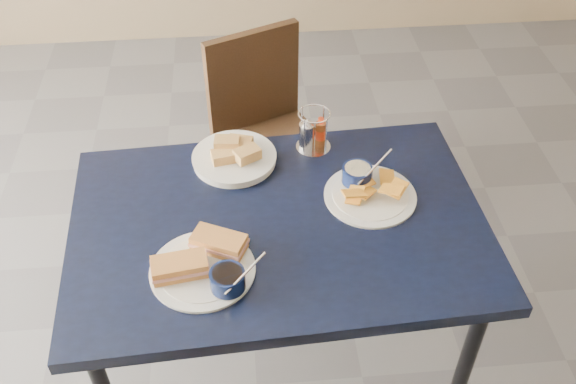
{
  "coord_description": "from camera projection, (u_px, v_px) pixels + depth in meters",
  "views": [
    {
      "loc": [
        0.0,
        -1.2,
        2.02
      ],
      "look_at": [
        0.12,
        0.1,
        0.82
      ],
      "focal_mm": 40.0,
      "sensor_mm": 36.0,
      "label": 1
    }
  ],
  "objects": [
    {
      "name": "plantain_plate",
      "position": [
        366.0,
        187.0,
        1.87
      ],
      "size": [
        0.27,
        0.27,
        0.12
      ],
      "color": "white",
      "rests_on": "dining_table"
    },
    {
      "name": "bread_basket",
      "position": [
        234.0,
        156.0,
        1.97
      ],
      "size": [
        0.26,
        0.26,
        0.07
      ],
      "color": "white",
      "rests_on": "dining_table"
    },
    {
      "name": "condiment_caddy",
      "position": [
        312.0,
        133.0,
        2.0
      ],
      "size": [
        0.11,
        0.11,
        0.14
      ],
      "color": "silver",
      "rests_on": "dining_table"
    },
    {
      "name": "sandwich_plate",
      "position": [
        206.0,
        264.0,
        1.64
      ],
      "size": [
        0.3,
        0.27,
        0.12
      ],
      "color": "white",
      "rests_on": "dining_table"
    },
    {
      "name": "dining_table",
      "position": [
        279.0,
        238.0,
        1.84
      ],
      "size": [
        1.2,
        0.83,
        0.75
      ],
      "color": "black",
      "rests_on": "ground"
    },
    {
      "name": "chair_far",
      "position": [
        272.0,
        120.0,
        2.6
      ],
      "size": [
        0.51,
        0.52,
        0.84
      ],
      "color": "black",
      "rests_on": "ground"
    }
  ]
}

